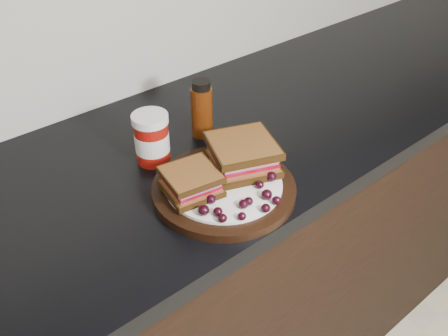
# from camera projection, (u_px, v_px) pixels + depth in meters

# --- Properties ---
(base_cabinets) EXTENTS (3.96, 0.58, 0.86)m
(base_cabinets) POSITION_uv_depth(u_px,v_px,m) (211.00, 282.00, 1.40)
(base_cabinets) COLOR black
(base_cabinets) RESTS_ON ground_plane
(countertop) EXTENTS (3.98, 0.60, 0.04)m
(countertop) POSITION_uv_depth(u_px,v_px,m) (208.00, 150.00, 1.13)
(countertop) COLOR black
(countertop) RESTS_ON base_cabinets
(plate) EXTENTS (0.28, 0.28, 0.02)m
(plate) POSITION_uv_depth(u_px,v_px,m) (224.00, 189.00, 0.97)
(plate) COLOR black
(plate) RESTS_ON countertop
(sandwich_left) EXTENTS (0.11, 0.11, 0.04)m
(sandwich_left) POSITION_uv_depth(u_px,v_px,m) (191.00, 182.00, 0.93)
(sandwich_left) COLOR brown
(sandwich_left) RESTS_ON plate
(sandwich_right) EXTENTS (0.17, 0.17, 0.06)m
(sandwich_right) POSITION_uv_depth(u_px,v_px,m) (242.00, 155.00, 0.99)
(sandwich_right) COLOR brown
(sandwich_right) RESTS_ON plate
(grape_0) EXTENTS (0.02, 0.02, 0.02)m
(grape_0) POSITION_uv_depth(u_px,v_px,m) (204.00, 210.00, 0.88)
(grape_0) COLOR black
(grape_0) RESTS_ON plate
(grape_1) EXTENTS (0.02, 0.02, 0.02)m
(grape_1) POSITION_uv_depth(u_px,v_px,m) (218.00, 212.00, 0.88)
(grape_1) COLOR black
(grape_1) RESTS_ON plate
(grape_2) EXTENTS (0.02, 0.02, 0.02)m
(grape_2) POSITION_uv_depth(u_px,v_px,m) (223.00, 218.00, 0.87)
(grape_2) COLOR black
(grape_2) RESTS_ON plate
(grape_3) EXTENTS (0.02, 0.02, 0.01)m
(grape_3) POSITION_uv_depth(u_px,v_px,m) (242.00, 216.00, 0.87)
(grape_3) COLOR black
(grape_3) RESTS_ON plate
(grape_4) EXTENTS (0.02, 0.02, 0.02)m
(grape_4) POSITION_uv_depth(u_px,v_px,m) (244.00, 204.00, 0.90)
(grape_4) COLOR black
(grape_4) RESTS_ON plate
(grape_5) EXTENTS (0.02, 0.02, 0.02)m
(grape_5) POSITION_uv_depth(u_px,v_px,m) (249.00, 201.00, 0.91)
(grape_5) COLOR black
(grape_5) RESTS_ON plate
(grape_6) EXTENTS (0.02, 0.02, 0.02)m
(grape_6) POSITION_uv_depth(u_px,v_px,m) (266.00, 208.00, 0.89)
(grape_6) COLOR black
(grape_6) RESTS_ON plate
(grape_7) EXTENTS (0.02, 0.02, 0.02)m
(grape_7) POSITION_uv_depth(u_px,v_px,m) (277.00, 200.00, 0.91)
(grape_7) COLOR black
(grape_7) RESTS_ON plate
(grape_8) EXTENTS (0.02, 0.02, 0.02)m
(grape_8) POSITION_uv_depth(u_px,v_px,m) (267.00, 194.00, 0.92)
(grape_8) COLOR black
(grape_8) RESTS_ON plate
(grape_9) EXTENTS (0.02, 0.02, 0.02)m
(grape_9) POSITION_uv_depth(u_px,v_px,m) (260.00, 185.00, 0.94)
(grape_9) COLOR black
(grape_9) RESTS_ON plate
(grape_10) EXTENTS (0.02, 0.02, 0.02)m
(grape_10) POSITION_uv_depth(u_px,v_px,m) (271.00, 177.00, 0.96)
(grape_10) COLOR black
(grape_10) RESTS_ON plate
(grape_11) EXTENTS (0.02, 0.02, 0.02)m
(grape_11) POSITION_uv_depth(u_px,v_px,m) (260.00, 172.00, 0.98)
(grape_11) COLOR black
(grape_11) RESTS_ON plate
(grape_12) EXTENTS (0.02, 0.02, 0.02)m
(grape_12) POSITION_uv_depth(u_px,v_px,m) (263.00, 167.00, 0.99)
(grape_12) COLOR black
(grape_12) RESTS_ON plate
(grape_13) EXTENTS (0.02, 0.02, 0.02)m
(grape_13) POSITION_uv_depth(u_px,v_px,m) (256.00, 156.00, 1.02)
(grape_13) COLOR black
(grape_13) RESTS_ON plate
(grape_14) EXTENTS (0.02, 0.02, 0.02)m
(grape_14) POSITION_uv_depth(u_px,v_px,m) (246.00, 158.00, 1.01)
(grape_14) COLOR black
(grape_14) RESTS_ON plate
(grape_15) EXTENTS (0.02, 0.02, 0.02)m
(grape_15) POSITION_uv_depth(u_px,v_px,m) (241.00, 164.00, 0.99)
(grape_15) COLOR black
(grape_15) RESTS_ON plate
(grape_16) EXTENTS (0.02, 0.02, 0.02)m
(grape_16) POSITION_uv_depth(u_px,v_px,m) (192.00, 175.00, 0.97)
(grape_16) COLOR black
(grape_16) RESTS_ON plate
(grape_17) EXTENTS (0.02, 0.02, 0.02)m
(grape_17) POSITION_uv_depth(u_px,v_px,m) (190.00, 178.00, 0.96)
(grape_17) COLOR black
(grape_17) RESTS_ON plate
(grape_18) EXTENTS (0.02, 0.02, 0.02)m
(grape_18) POSITION_uv_depth(u_px,v_px,m) (183.00, 186.00, 0.94)
(grape_18) COLOR black
(grape_18) RESTS_ON plate
(grape_19) EXTENTS (0.02, 0.02, 0.02)m
(grape_19) POSITION_uv_depth(u_px,v_px,m) (183.00, 194.00, 0.92)
(grape_19) COLOR black
(grape_19) RESTS_ON plate
(grape_20) EXTENTS (0.02, 0.02, 0.01)m
(grape_20) POSITION_uv_depth(u_px,v_px,m) (199.00, 196.00, 0.92)
(grape_20) COLOR black
(grape_20) RESTS_ON plate
(grape_21) EXTENTS (0.02, 0.02, 0.02)m
(grape_21) POSITION_uv_depth(u_px,v_px,m) (211.00, 199.00, 0.91)
(grape_21) COLOR black
(grape_21) RESTS_ON plate
(grape_22) EXTENTS (0.02, 0.02, 0.01)m
(grape_22) POSITION_uv_depth(u_px,v_px,m) (191.00, 184.00, 0.95)
(grape_22) COLOR black
(grape_22) RESTS_ON plate
(grape_23) EXTENTS (0.02, 0.02, 0.02)m
(grape_23) POSITION_uv_depth(u_px,v_px,m) (175.00, 186.00, 0.94)
(grape_23) COLOR black
(grape_23) RESTS_ON plate
(grape_24) EXTENTS (0.02, 0.02, 0.01)m
(grape_24) POSITION_uv_depth(u_px,v_px,m) (187.00, 195.00, 0.92)
(grape_24) COLOR black
(grape_24) RESTS_ON plate
(condiment_jar) EXTENTS (0.08, 0.08, 0.11)m
(condiment_jar) POSITION_uv_depth(u_px,v_px,m) (152.00, 138.00, 1.03)
(condiment_jar) COLOR maroon
(condiment_jar) RESTS_ON countertop
(oil_bottle) EXTENTS (0.06, 0.06, 0.13)m
(oil_bottle) POSITION_uv_depth(u_px,v_px,m) (202.00, 109.00, 1.11)
(oil_bottle) COLOR #461B07
(oil_bottle) RESTS_ON countertop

